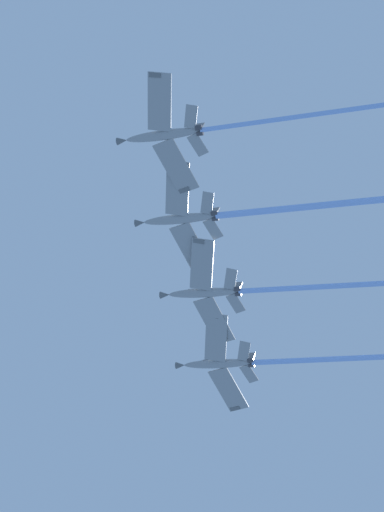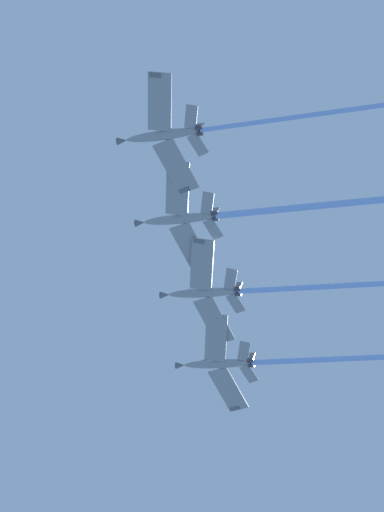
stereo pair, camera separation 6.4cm
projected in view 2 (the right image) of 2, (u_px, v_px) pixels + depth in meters
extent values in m
ellipsoid|color=gray|center=(163.00, 135.00, 154.55)|extent=(12.04, 2.05, 4.10)
cone|color=#595E60|center=(122.00, 141.00, 156.59)|extent=(1.88, 1.27, 1.54)
ellipsoid|color=black|center=(151.00, 135.00, 155.70)|extent=(2.97, 1.11, 1.52)
cube|color=gray|center=(160.00, 102.00, 151.92)|extent=(5.91, 9.63, 1.03)
cube|color=#595E60|center=(155.00, 75.00, 150.14)|extent=(1.90, 1.17, 0.53)
cube|color=gray|center=(176.00, 167.00, 156.53)|extent=(5.32, 9.54, 1.03)
cube|color=#595E60|center=(184.00, 190.00, 158.33)|extent=(1.88, 1.05, 0.53)
cube|color=gray|center=(191.00, 117.00, 152.04)|extent=(2.92, 4.00, 0.57)
cube|color=gray|center=(198.00, 145.00, 154.02)|extent=(2.70, 3.95, 0.57)
cube|color=#595E60|center=(195.00, 127.00, 154.28)|extent=(2.99, 0.29, 3.28)
cylinder|color=#38383D|center=(199.00, 128.00, 152.51)|extent=(1.19, 0.84, 1.01)
cylinder|color=#38383D|center=(200.00, 133.00, 152.90)|extent=(1.19, 0.84, 1.01)
cylinder|color=#8CB2F4|center=(337.00, 112.00, 146.37)|extent=(40.25, 2.22, 10.21)
ellipsoid|color=gray|center=(180.00, 219.00, 161.32)|extent=(12.07, 2.27, 3.98)
cone|color=#595E60|center=(140.00, 223.00, 163.25)|extent=(1.89, 1.30, 1.52)
ellipsoid|color=black|center=(168.00, 218.00, 162.43)|extent=(2.98, 1.16, 1.50)
cube|color=gray|center=(177.00, 188.00, 158.68)|extent=(6.06, 9.65, 0.99)
cube|color=#595E60|center=(174.00, 164.00, 156.90)|extent=(1.91, 1.20, 0.52)
cube|color=gray|center=(192.00, 248.00, 163.32)|extent=(5.17, 9.51, 0.99)
cube|color=#595E60|center=(199.00, 270.00, 165.13)|extent=(1.88, 1.02, 0.52)
cube|color=gray|center=(207.00, 203.00, 158.88)|extent=(2.97, 4.00, 0.55)
cube|color=gray|center=(213.00, 229.00, 160.87)|extent=(2.65, 3.94, 0.55)
cube|color=#595E60|center=(211.00, 212.00, 161.13)|extent=(2.97, 0.35, 3.26)
cylinder|color=#38383D|center=(214.00, 213.00, 159.36)|extent=(1.20, 0.86, 1.00)
cylinder|color=#38383D|center=(216.00, 218.00, 159.76)|extent=(1.20, 0.86, 1.00)
cylinder|color=#8CB2F4|center=(360.00, 202.00, 153.05)|extent=(43.88, 3.51, 10.92)
ellipsoid|color=gray|center=(204.00, 293.00, 166.11)|extent=(12.04, 2.36, 4.28)
cone|color=#595E60|center=(165.00, 295.00, 168.16)|extent=(1.92, 1.32, 1.56)
ellipsoid|color=black|center=(192.00, 292.00, 167.26)|extent=(2.99, 1.19, 1.56)
cube|color=gray|center=(202.00, 264.00, 163.45)|extent=(6.10, 9.65, 1.08)
cube|color=#595E60|center=(199.00, 241.00, 161.67)|extent=(1.90, 1.21, 0.56)
cube|color=gray|center=(214.00, 321.00, 168.10)|extent=(5.09, 9.49, 1.08)
cube|color=#595E60|center=(221.00, 341.00, 169.90)|extent=(1.87, 1.01, 0.56)
cube|color=gray|center=(231.00, 279.00, 163.57)|extent=(2.99, 4.00, 0.60)
cube|color=gray|center=(236.00, 303.00, 165.57)|extent=(2.62, 3.93, 0.60)
cube|color=#595E60|center=(234.00, 287.00, 165.81)|extent=(3.02, 0.37, 3.31)
cylinder|color=#38383D|center=(237.00, 289.00, 164.04)|extent=(1.22, 0.87, 1.02)
cylinder|color=#38383D|center=(238.00, 294.00, 164.44)|extent=(1.22, 0.87, 1.02)
cylinder|color=#8CB2F4|center=(361.00, 285.00, 158.14)|extent=(38.27, 3.31, 10.53)
ellipsoid|color=gray|center=(218.00, 364.00, 172.11)|extent=(12.03, 2.22, 4.26)
cone|color=#595E60|center=(180.00, 365.00, 174.19)|extent=(1.91, 1.29, 1.56)
ellipsoid|color=black|center=(207.00, 362.00, 173.27)|extent=(2.98, 1.15, 1.56)
cube|color=gray|center=(216.00, 337.00, 169.46)|extent=(6.01, 9.64, 1.08)
cube|color=#595E60|center=(213.00, 316.00, 167.68)|extent=(1.90, 1.19, 0.56)
cube|color=gray|center=(228.00, 390.00, 174.09)|extent=(5.19, 9.51, 1.08)
cube|color=#595E60|center=(235.00, 409.00, 175.89)|extent=(1.88, 1.03, 0.56)
cube|color=gray|center=(244.00, 351.00, 169.56)|extent=(2.96, 4.00, 0.60)
cube|color=gray|center=(249.00, 374.00, 171.56)|extent=(2.66, 3.94, 0.60)
cube|color=#595E60|center=(247.00, 358.00, 171.80)|extent=(3.02, 0.34, 3.30)
cylinder|color=#38383D|center=(250.00, 360.00, 170.03)|extent=(1.21, 0.86, 1.02)
cylinder|color=#38383D|center=(251.00, 365.00, 170.42)|extent=(1.21, 0.86, 1.02)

